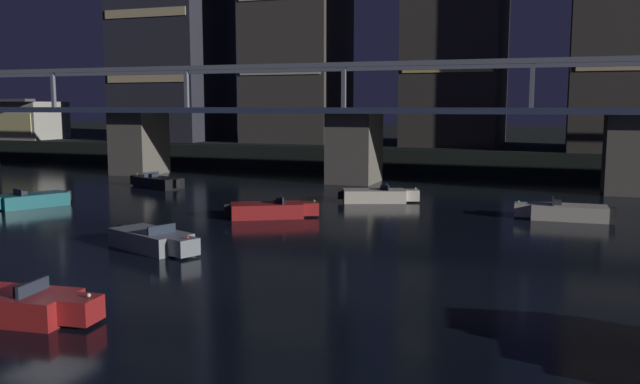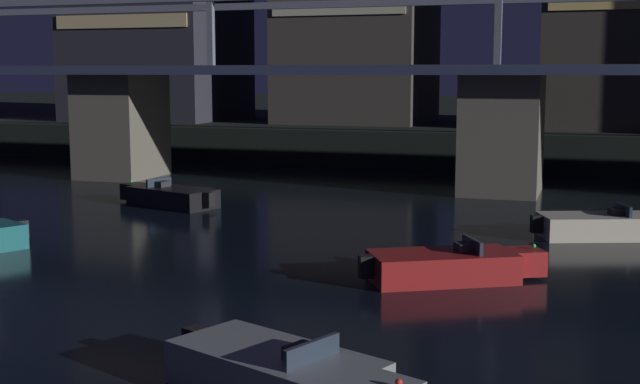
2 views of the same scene
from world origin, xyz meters
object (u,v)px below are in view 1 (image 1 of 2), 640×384
Objects in this scene: river_bridge at (354,132)px; speedboat_mid_left at (29,200)px; waterfront_pavilion at (12,120)px; speedboat_mid_right at (157,182)px; speedboat_far_left at (271,210)px; speedboat_far_right at (154,240)px; speedboat_far_center at (378,196)px; speedboat_near_center at (15,305)px; speedboat_mid_center at (565,212)px.

river_bridge is 24.67m from speedboat_mid_left.
waterfront_pavilion is 2.42× the size of speedboat_mid_right.
waterfront_pavilion is 2.54× the size of speedboat_far_left.
speedboat_mid_left is 16.15m from speedboat_far_right.
speedboat_far_center is (4.06, 7.77, 0.00)m from speedboat_far_left.
waterfront_pavilion reaches higher than speedboat_far_center.
speedboat_near_center is (0.73, -36.59, -3.63)m from river_bridge.
speedboat_near_center and speedboat_mid_right have the same top height.
river_bridge is at bearing 140.57° from speedboat_mid_center.
speedboat_near_center is 1.02× the size of speedboat_mid_right.
speedboat_mid_left and speedboat_far_center have the same top height.
river_bridge is at bearing -14.38° from waterfront_pavilion.
speedboat_mid_right is (1.87, 10.93, 0.00)m from speedboat_mid_left.
speedboat_mid_center and speedboat_far_left have the same top height.
waterfront_pavilion reaches higher than speedboat_mid_right.
speedboat_mid_left is 31.43m from speedboat_mid_center.
speedboat_mid_left is at bearing -127.66° from river_bridge.
river_bridge is at bearing 91.75° from speedboat_far_left.
river_bridge is 47.96m from waterfront_pavilion.
waterfront_pavilion is at bearing 139.40° from speedboat_far_right.
speedboat_mid_right and speedboat_far_left have the same top height.
waterfront_pavilion reaches higher than speedboat_far_left.
waterfront_pavilion is 60.24m from speedboat_far_right.
speedboat_mid_left is 1.01× the size of speedboat_far_left.
speedboat_near_center is at bearing -80.64° from speedboat_far_right.
speedboat_mid_right is at bearing 80.29° from speedboat_mid_left.
speedboat_mid_right is at bearing 174.51° from speedboat_far_center.
speedboat_mid_center is (15.17, 23.51, 0.00)m from speedboat_near_center.
waterfront_pavilion is at bearing 147.66° from speedboat_far_left.
speedboat_near_center and speedboat_far_left have the same top height.
speedboat_mid_left is 0.97× the size of speedboat_mid_right.
speedboat_near_center is 26.79m from speedboat_far_center.
river_bridge is 17.29× the size of speedboat_far_right.
speedboat_near_center is at bearing -89.43° from speedboat_far_left.
waterfront_pavilion reaches higher than speedboat_mid_left.
waterfront_pavilion is at bearing 135.29° from speedboat_mid_left.
speedboat_mid_left is 0.97× the size of speedboat_far_center.
waterfront_pavilion is 39.31m from speedboat_mid_right.
speedboat_far_right is (14.09, -7.89, 0.00)m from speedboat_mid_left.
speedboat_mid_left and speedboat_far_left have the same top height.
waterfront_pavilion is at bearing 134.21° from speedboat_near_center.
river_bridge reaches higher than speedboat_far_center.
speedboat_far_left is at bearing -34.87° from speedboat_mid_right.
speedboat_mid_center is 1.03× the size of speedboat_far_right.
speedboat_far_right is at bearing -57.00° from speedboat_mid_right.
speedboat_mid_left is 0.98× the size of speedboat_far_right.
speedboat_far_left is (47.00, -29.76, -4.02)m from waterfront_pavilion.
river_bridge is 15.92m from speedboat_mid_right.
speedboat_near_center is at bearing -98.32° from speedboat_far_center.
speedboat_mid_right is 17.73m from speedboat_far_center.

